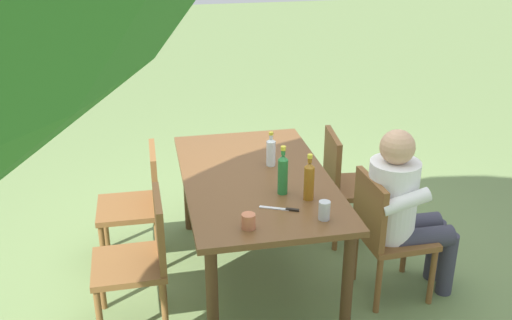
{
  "coord_description": "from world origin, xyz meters",
  "views": [
    {
      "loc": [
        -3.52,
        0.7,
        2.47
      ],
      "look_at": [
        0.0,
        0.0,
        0.89
      ],
      "focal_mm": 41.89,
      "sensor_mm": 36.0,
      "label": 1
    }
  ],
  "objects_px": {
    "bottle_green": "(283,173)",
    "bottle_amber": "(309,180)",
    "chair_near_right": "(346,181)",
    "cup_steel": "(324,210)",
    "cup_terracotta": "(248,221)",
    "dining_table": "(256,189)",
    "chair_near_left": "(385,230)",
    "chair_far_right": "(139,200)",
    "table_knife": "(282,209)",
    "chair_far_left": "(142,255)",
    "person_in_white_shirt": "(403,205)",
    "bottle_clear": "(271,151)"
  },
  "relations": [
    {
      "from": "cup_steel",
      "to": "table_knife",
      "type": "relative_size",
      "value": 0.49
    },
    {
      "from": "bottle_green",
      "to": "bottle_amber",
      "type": "xyz_separation_m",
      "value": [
        -0.11,
        -0.14,
        -0.01
      ]
    },
    {
      "from": "chair_far_right",
      "to": "chair_near_right",
      "type": "bearing_deg",
      "value": -89.68
    },
    {
      "from": "person_in_white_shirt",
      "to": "chair_near_left",
      "type": "bearing_deg",
      "value": 92.14
    },
    {
      "from": "dining_table",
      "to": "bottle_green",
      "type": "xyz_separation_m",
      "value": [
        -0.27,
        -0.11,
        0.23
      ]
    },
    {
      "from": "chair_near_right",
      "to": "person_in_white_shirt",
      "type": "relative_size",
      "value": 0.74
    },
    {
      "from": "chair_near_left",
      "to": "chair_near_right",
      "type": "distance_m",
      "value": 0.76
    },
    {
      "from": "person_in_white_shirt",
      "to": "cup_steel",
      "type": "height_order",
      "value": "person_in_white_shirt"
    },
    {
      "from": "bottle_amber",
      "to": "table_knife",
      "type": "relative_size",
      "value": 1.31
    },
    {
      "from": "chair_near_left",
      "to": "chair_far_left",
      "type": "height_order",
      "value": "same"
    },
    {
      "from": "bottle_amber",
      "to": "cup_terracotta",
      "type": "xyz_separation_m",
      "value": [
        -0.28,
        0.43,
        -0.08
      ]
    },
    {
      "from": "person_in_white_shirt",
      "to": "bottle_amber",
      "type": "bearing_deg",
      "value": 90.78
    },
    {
      "from": "bottle_amber",
      "to": "cup_steel",
      "type": "bearing_deg",
      "value": -175.86
    },
    {
      "from": "chair_near_right",
      "to": "bottle_green",
      "type": "relative_size",
      "value": 2.73
    },
    {
      "from": "chair_near_left",
      "to": "bottle_green",
      "type": "height_order",
      "value": "bottle_green"
    },
    {
      "from": "bottle_amber",
      "to": "person_in_white_shirt",
      "type": "bearing_deg",
      "value": -89.22
    },
    {
      "from": "chair_near_right",
      "to": "chair_far_left",
      "type": "distance_m",
      "value": 1.74
    },
    {
      "from": "chair_near_right",
      "to": "cup_terracotta",
      "type": "height_order",
      "value": "chair_near_right"
    },
    {
      "from": "dining_table",
      "to": "bottle_amber",
      "type": "height_order",
      "value": "bottle_amber"
    },
    {
      "from": "cup_steel",
      "to": "cup_terracotta",
      "type": "bearing_deg",
      "value": 92.03
    },
    {
      "from": "dining_table",
      "to": "table_knife",
      "type": "bearing_deg",
      "value": -172.61
    },
    {
      "from": "chair_far_right",
      "to": "bottle_green",
      "type": "bearing_deg",
      "value": -125.75
    },
    {
      "from": "chair_near_left",
      "to": "table_knife",
      "type": "xyz_separation_m",
      "value": [
        -0.11,
        0.72,
        0.29
      ]
    },
    {
      "from": "chair_near_left",
      "to": "chair_near_right",
      "type": "xyz_separation_m",
      "value": [
        0.76,
        -0.0,
        0.0
      ]
    },
    {
      "from": "dining_table",
      "to": "bottle_amber",
      "type": "xyz_separation_m",
      "value": [
        -0.38,
        -0.25,
        0.22
      ]
    },
    {
      "from": "dining_table",
      "to": "cup_terracotta",
      "type": "height_order",
      "value": "cup_terracotta"
    },
    {
      "from": "chair_near_left",
      "to": "bottle_green",
      "type": "bearing_deg",
      "value": 81.23
    },
    {
      "from": "cup_steel",
      "to": "cup_terracotta",
      "type": "relative_size",
      "value": 1.28
    },
    {
      "from": "bottle_clear",
      "to": "cup_steel",
      "type": "relative_size",
      "value": 2.18
    },
    {
      "from": "cup_terracotta",
      "to": "bottle_amber",
      "type": "bearing_deg",
      "value": -57.14
    },
    {
      "from": "chair_far_left",
      "to": "cup_steel",
      "type": "height_order",
      "value": "cup_steel"
    },
    {
      "from": "person_in_white_shirt",
      "to": "cup_steel",
      "type": "xyz_separation_m",
      "value": [
        -0.27,
        0.62,
        0.17
      ]
    },
    {
      "from": "chair_far_right",
      "to": "person_in_white_shirt",
      "type": "relative_size",
      "value": 0.74
    },
    {
      "from": "chair_near_right",
      "to": "dining_table",
      "type": "bearing_deg",
      "value": 115.93
    },
    {
      "from": "chair_near_left",
      "to": "cup_terracotta",
      "type": "distance_m",
      "value": 1.05
    },
    {
      "from": "chair_near_right",
      "to": "chair_far_left",
      "type": "bearing_deg",
      "value": 115.67
    },
    {
      "from": "dining_table",
      "to": "chair_near_right",
      "type": "relative_size",
      "value": 1.9
    },
    {
      "from": "chair_far_right",
      "to": "chair_far_left",
      "type": "bearing_deg",
      "value": 180.0
    },
    {
      "from": "bottle_amber",
      "to": "cup_steel",
      "type": "xyz_separation_m",
      "value": [
        -0.26,
        -0.02,
        -0.07
      ]
    },
    {
      "from": "chair_near_right",
      "to": "chair_near_left",
      "type": "bearing_deg",
      "value": 179.98
    },
    {
      "from": "cup_steel",
      "to": "table_knife",
      "type": "distance_m",
      "value": 0.27
    },
    {
      "from": "bottle_green",
      "to": "chair_far_right",
      "type": "bearing_deg",
      "value": 54.25
    },
    {
      "from": "cup_terracotta",
      "to": "dining_table",
      "type": "bearing_deg",
      "value": -14.86
    },
    {
      "from": "bottle_green",
      "to": "bottle_amber",
      "type": "relative_size",
      "value": 1.07
    },
    {
      "from": "chair_near_right",
      "to": "chair_far_right",
      "type": "height_order",
      "value": "same"
    },
    {
      "from": "chair_near_left",
      "to": "table_knife",
      "type": "relative_size",
      "value": 3.82
    },
    {
      "from": "bottle_clear",
      "to": "chair_near_left",
      "type": "bearing_deg",
      "value": -129.74
    },
    {
      "from": "bottle_clear",
      "to": "cup_terracotta",
      "type": "height_order",
      "value": "bottle_clear"
    },
    {
      "from": "bottle_green",
      "to": "dining_table",
      "type": "bearing_deg",
      "value": 22.74
    },
    {
      "from": "chair_near_right",
      "to": "bottle_green",
      "type": "bearing_deg",
      "value": 134.41
    }
  ]
}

